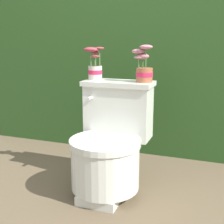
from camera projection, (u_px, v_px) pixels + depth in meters
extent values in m
plane|color=brown|center=(122.00, 196.00, 1.90)|extent=(12.00, 12.00, 0.00)
cube|color=#284C1E|center=(165.00, 64.00, 2.89)|extent=(3.04, 1.03, 1.41)
cube|color=silver|center=(105.00, 191.00, 1.91)|extent=(0.24, 0.37, 0.06)
cylinder|color=silver|center=(105.00, 166.00, 1.87)|extent=(0.41, 0.41, 0.27)
cylinder|color=silver|center=(105.00, 142.00, 1.83)|extent=(0.42, 0.42, 0.04)
cube|color=silver|center=(118.00, 112.00, 2.02)|extent=(0.42, 0.19, 0.34)
cube|color=silver|center=(118.00, 83.00, 1.98)|extent=(0.44, 0.21, 0.03)
cylinder|color=silver|center=(90.00, 98.00, 1.94)|extent=(0.02, 0.05, 0.02)
cylinder|color=beige|center=(95.00, 73.00, 2.03)|extent=(0.09, 0.09, 0.09)
cylinder|color=#D1234C|center=(95.00, 72.00, 2.03)|extent=(0.09, 0.09, 0.03)
cylinder|color=#332319|center=(95.00, 67.00, 2.02)|extent=(0.08, 0.08, 0.01)
cylinder|color=#4C753D|center=(91.00, 59.00, 1.99)|extent=(0.01, 0.01, 0.10)
ellipsoid|color=#93333D|center=(91.00, 50.00, 1.97)|extent=(0.09, 0.07, 0.03)
cylinder|color=#4C753D|center=(100.00, 58.00, 1.99)|extent=(0.01, 0.01, 0.11)
ellipsoid|color=#93333D|center=(100.00, 48.00, 1.97)|extent=(0.06, 0.04, 0.02)
cylinder|color=#4C753D|center=(96.00, 59.00, 2.03)|extent=(0.01, 0.01, 0.08)
ellipsoid|color=#93333D|center=(95.00, 52.00, 2.02)|extent=(0.05, 0.04, 0.02)
cylinder|color=#4C753D|center=(95.00, 62.00, 1.99)|extent=(0.01, 0.01, 0.06)
ellipsoid|color=#93333D|center=(95.00, 56.00, 1.99)|extent=(0.06, 0.04, 0.02)
cylinder|color=#9E5638|center=(144.00, 75.00, 1.92)|extent=(0.10, 0.10, 0.09)
cylinder|color=#D1234C|center=(144.00, 74.00, 1.92)|extent=(0.10, 0.10, 0.03)
cylinder|color=#332319|center=(145.00, 69.00, 1.91)|extent=(0.09, 0.09, 0.01)
cylinder|color=#4C753D|center=(146.00, 58.00, 1.87)|extent=(0.01, 0.01, 0.12)
ellipsoid|color=#B26B75|center=(146.00, 47.00, 1.86)|extent=(0.08, 0.06, 0.03)
cylinder|color=#4C753D|center=(139.00, 63.00, 1.90)|extent=(0.01, 0.01, 0.06)
ellipsoid|color=#B26B75|center=(139.00, 57.00, 1.89)|extent=(0.06, 0.04, 0.02)
cylinder|color=#4C753D|center=(143.00, 63.00, 1.90)|extent=(0.01, 0.01, 0.06)
ellipsoid|color=#B26B75|center=(143.00, 56.00, 1.89)|extent=(0.08, 0.05, 0.03)
cylinder|color=#4C753D|center=(139.00, 60.00, 1.91)|extent=(0.01, 0.01, 0.09)
ellipsoid|color=#B26B75|center=(139.00, 51.00, 1.89)|extent=(0.09, 0.06, 0.03)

